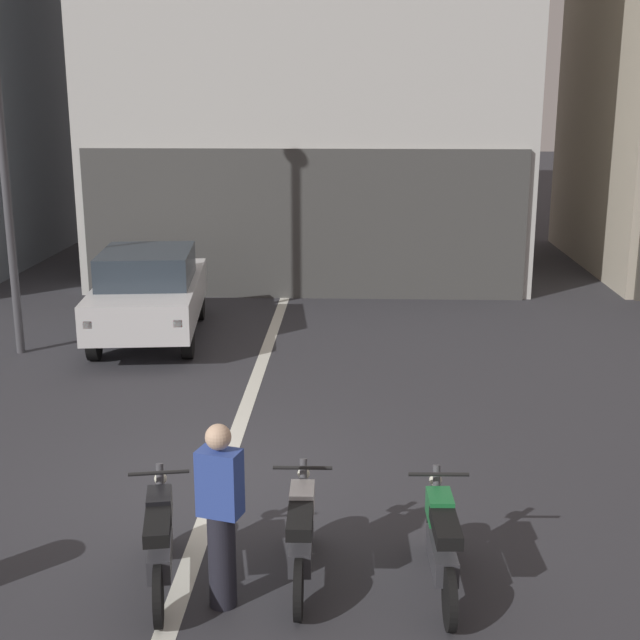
% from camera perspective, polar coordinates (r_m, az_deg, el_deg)
% --- Properties ---
extents(ground_plane, '(120.00, 120.00, 0.00)m').
position_cam_1_polar(ground_plane, '(10.10, -6.66, -10.56)').
color(ground_plane, '#333338').
extents(lane_centre_line, '(0.20, 18.00, 0.01)m').
position_cam_1_polar(lane_centre_line, '(15.68, -3.29, -1.19)').
color(lane_centre_line, silver).
rests_on(lane_centre_line, ground).
extents(building_mid_block, '(9.84, 7.96, 11.92)m').
position_cam_1_polar(building_mid_block, '(22.30, -0.51, 18.95)').
color(building_mid_block, silver).
rests_on(building_mid_block, ground).
extents(car_white_crossing_near, '(2.18, 4.26, 1.64)m').
position_cam_1_polar(car_white_crossing_near, '(15.73, -11.26, 1.90)').
color(car_white_crossing_near, black).
rests_on(car_white_crossing_near, ground).
extents(motorcycle_black_row_leftmost, '(0.55, 1.66, 0.98)m').
position_cam_1_polar(motorcycle_black_row_leftmost, '(8.02, -10.56, -14.12)').
color(motorcycle_black_row_leftmost, black).
rests_on(motorcycle_black_row_leftmost, ground).
extents(motorcycle_white_row_left_mid, '(0.55, 1.67, 0.98)m').
position_cam_1_polar(motorcycle_white_row_left_mid, '(7.99, -1.24, -13.98)').
color(motorcycle_white_row_left_mid, black).
rests_on(motorcycle_white_row_left_mid, ground).
extents(motorcycle_green_row_centre, '(0.55, 1.67, 0.98)m').
position_cam_1_polar(motorcycle_green_row_centre, '(7.93, 8.05, -14.35)').
color(motorcycle_green_row_centre, black).
rests_on(motorcycle_green_row_centre, ground).
extents(person_by_motorcycles, '(0.41, 0.31, 1.67)m').
position_cam_1_polar(person_by_motorcycles, '(7.49, -6.60, -12.70)').
color(person_by_motorcycles, '#23232D').
rests_on(person_by_motorcycles, ground).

